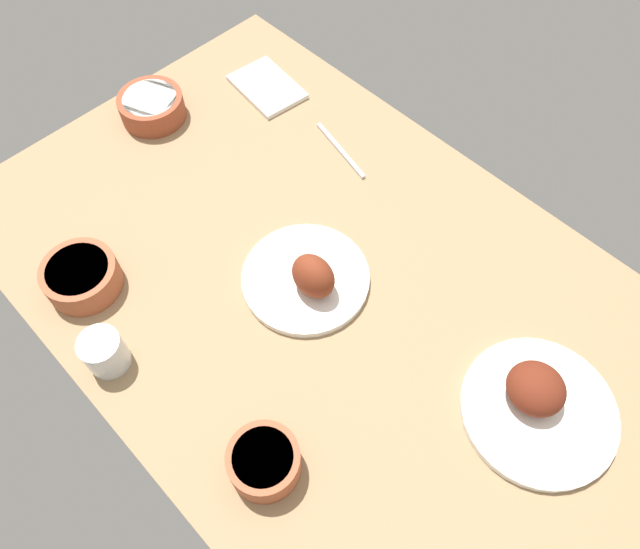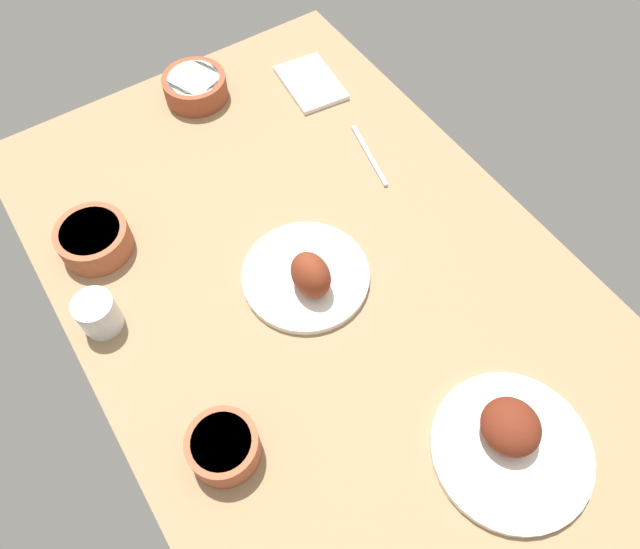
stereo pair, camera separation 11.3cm
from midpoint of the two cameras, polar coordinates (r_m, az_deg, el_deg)
name	(u,v)px [view 2 (the right image)]	position (r cm, az deg, el deg)	size (l,w,h in cm)	color
dining_table	(320,285)	(116.28, 2.77, -1.25)	(140.00, 90.00, 4.00)	#937551
plate_center_main	(307,276)	(112.01, 1.66, -0.34)	(24.45, 24.45, 10.08)	white
plate_near_viewer	(511,441)	(106.23, 20.81, -14.96)	(26.32, 26.32, 8.47)	white
bowl_soup	(223,446)	(98.90, -5.89, -16.33)	(11.63, 11.63, 6.37)	#A35133
bowl_onions	(94,238)	(121.94, -18.38, 3.07)	(14.06, 14.06, 5.90)	#A35133
bowl_cream	(195,86)	(146.49, -9.61, 17.16)	(14.62, 14.62, 5.63)	brown
water_tumbler	(98,314)	(111.86, -17.78, -3.85)	(7.37, 7.37, 7.67)	silver
folded_napkin	(311,83)	(149.28, 1.37, 17.69)	(17.28, 11.85, 1.20)	white
fork_loose	(369,155)	(133.99, 7.16, 11.06)	(18.36, 0.90, 0.80)	silver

